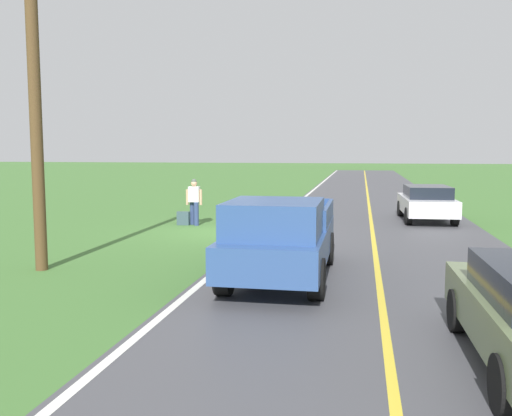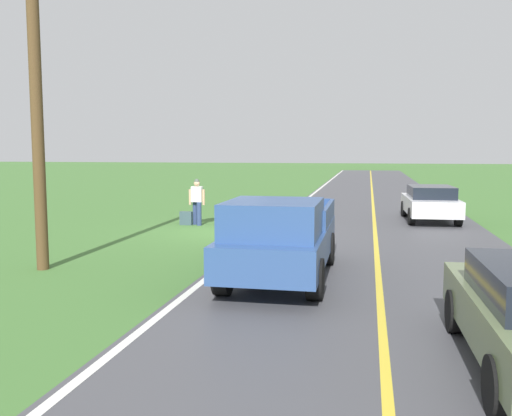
{
  "view_description": "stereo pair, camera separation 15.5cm",
  "coord_description": "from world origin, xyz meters",
  "views": [
    {
      "loc": [
        -4.64,
        18.32,
        2.83
      ],
      "look_at": [
        -2.3,
        6.05,
        1.52
      ],
      "focal_mm": 38.87,
      "sensor_mm": 36.0,
      "label": 1
    },
    {
      "loc": [
        -4.79,
        18.29,
        2.83
      ],
      "look_at": [
        -2.3,
        6.05,
        1.52
      ],
      "focal_mm": 38.87,
      "sensor_mm": 36.0,
      "label": 2
    }
  ],
  "objects": [
    {
      "name": "ground_plane",
      "position": [
        0.0,
        0.0,
        0.0
      ],
      "size": [
        200.0,
        200.0,
        0.0
      ],
      "primitive_type": "plane",
      "color": "#427033"
    },
    {
      "name": "lane_edge_line",
      "position": [
        -1.34,
        0.0,
        0.01
      ],
      "size": [
        0.16,
        117.6,
        0.0
      ],
      "primitive_type": "cube",
      "color": "silver",
      "rests_on": "ground"
    },
    {
      "name": "lane_centre_line",
      "position": [
        -5.06,
        0.0,
        0.01
      ],
      "size": [
        0.14,
        117.6,
        0.0
      ],
      "primitive_type": "cube",
      "color": "gold",
      "rests_on": "ground"
    },
    {
      "name": "utility_pole_roadside",
      "position": [
        2.76,
        6.61,
        4.16
      ],
      "size": [
        0.28,
        0.28,
        8.32
      ],
      "primitive_type": "cylinder",
      "color": "brown",
      "rests_on": "ground"
    },
    {
      "name": "pickup_truck_passing",
      "position": [
        -2.95,
        6.6,
        0.97
      ],
      "size": [
        2.11,
        5.4,
        1.82
      ],
      "color": "#2D4C84",
      "rests_on": "ground"
    },
    {
      "name": "sedan_near_oncoming",
      "position": [
        -7.22,
        -4.57,
        0.75
      ],
      "size": [
        2.05,
        4.46,
        1.41
      ],
      "color": "silver",
      "rests_on": "ground"
    },
    {
      "name": "suitcase_carried",
      "position": [
        1.94,
        -1.54,
        0.25
      ],
      "size": [
        0.47,
        0.22,
        0.51
      ],
      "primitive_type": "cube",
      "rotation": [
        0.0,
        0.0,
        1.61
      ],
      "color": "#384C56",
      "rests_on": "ground"
    },
    {
      "name": "hitchhiker_walking",
      "position": [
        1.52,
        -1.63,
        0.98
      ],
      "size": [
        0.62,
        0.51,
        1.75
      ],
      "color": "navy",
      "rests_on": "ground"
    },
    {
      "name": "road_surface",
      "position": [
        -5.06,
        0.0,
        0.0
      ],
      "size": [
        7.8,
        120.0,
        0.0
      ],
      "primitive_type": "cube",
      "color": "#47474C",
      "rests_on": "ground"
    }
  ]
}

